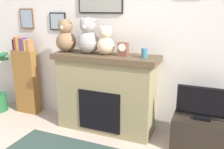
{
  "coord_description": "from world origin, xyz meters",
  "views": [
    {
      "loc": [
        1.17,
        -1.34,
        1.76
      ],
      "look_at": [
        -0.1,
        1.7,
        0.85
      ],
      "focal_mm": 38.93,
      "sensor_mm": 36.0,
      "label": 1
    }
  ],
  "objects_px": {
    "fireplace": "(106,92)",
    "teddy_bear_tan": "(88,37)",
    "mantel_clock": "(123,49)",
    "television": "(204,104)",
    "teddy_bear_brown": "(66,37)",
    "bookshelf": "(26,78)",
    "candle_jar": "(145,53)",
    "teddy_bear_grey": "(106,42)",
    "tv_stand": "(200,134)"
  },
  "relations": [
    {
      "from": "teddy_bear_brown",
      "to": "tv_stand",
      "type": "bearing_deg",
      "value": -1.27
    },
    {
      "from": "teddy_bear_brown",
      "to": "candle_jar",
      "type": "bearing_deg",
      "value": 0.03
    },
    {
      "from": "mantel_clock",
      "to": "teddy_bear_grey",
      "type": "relative_size",
      "value": 0.47
    },
    {
      "from": "bookshelf",
      "to": "mantel_clock",
      "type": "relative_size",
      "value": 7.13
    },
    {
      "from": "tv_stand",
      "to": "teddy_bear_grey",
      "type": "distance_m",
      "value": 1.73
    },
    {
      "from": "teddy_bear_tan",
      "to": "teddy_bear_grey",
      "type": "bearing_deg",
      "value": 0.03
    },
    {
      "from": "teddy_bear_tan",
      "to": "television",
      "type": "bearing_deg",
      "value": -1.61
    },
    {
      "from": "television",
      "to": "teddy_bear_tan",
      "type": "height_order",
      "value": "teddy_bear_tan"
    },
    {
      "from": "fireplace",
      "to": "tv_stand",
      "type": "height_order",
      "value": "fireplace"
    },
    {
      "from": "candle_jar",
      "to": "mantel_clock",
      "type": "relative_size",
      "value": 0.68
    },
    {
      "from": "fireplace",
      "to": "bookshelf",
      "type": "relative_size",
      "value": 1.15
    },
    {
      "from": "candle_jar",
      "to": "teddy_bear_tan",
      "type": "distance_m",
      "value": 0.84
    },
    {
      "from": "candle_jar",
      "to": "teddy_bear_grey",
      "type": "bearing_deg",
      "value": -179.95
    },
    {
      "from": "mantel_clock",
      "to": "tv_stand",
      "type": "bearing_deg",
      "value": -2.27
    },
    {
      "from": "mantel_clock",
      "to": "teddy_bear_grey",
      "type": "bearing_deg",
      "value": 179.8
    },
    {
      "from": "candle_jar",
      "to": "mantel_clock",
      "type": "height_order",
      "value": "mantel_clock"
    },
    {
      "from": "bookshelf",
      "to": "teddy_bear_tan",
      "type": "xyz_separation_m",
      "value": [
        1.24,
        -0.06,
        0.76
      ]
    },
    {
      "from": "mantel_clock",
      "to": "teddy_bear_grey",
      "type": "xyz_separation_m",
      "value": [
        -0.26,
        0.0,
        0.08
      ]
    },
    {
      "from": "television",
      "to": "teddy_bear_tan",
      "type": "relative_size",
      "value": 1.29
    },
    {
      "from": "tv_stand",
      "to": "candle_jar",
      "type": "relative_size",
      "value": 5.66
    },
    {
      "from": "television",
      "to": "mantel_clock",
      "type": "relative_size",
      "value": 3.53
    },
    {
      "from": "fireplace",
      "to": "television",
      "type": "height_order",
      "value": "fireplace"
    },
    {
      "from": "fireplace",
      "to": "tv_stand",
      "type": "bearing_deg",
      "value": -2.64
    },
    {
      "from": "teddy_bear_tan",
      "to": "tv_stand",
      "type": "bearing_deg",
      "value": -1.56
    },
    {
      "from": "tv_stand",
      "to": "teddy_bear_grey",
      "type": "relative_size",
      "value": 1.78
    },
    {
      "from": "mantel_clock",
      "to": "teddy_bear_tan",
      "type": "height_order",
      "value": "teddy_bear_tan"
    },
    {
      "from": "bookshelf",
      "to": "teddy_bear_grey",
      "type": "xyz_separation_m",
      "value": [
        1.51,
        -0.06,
        0.71
      ]
    },
    {
      "from": "tv_stand",
      "to": "teddy_bear_brown",
      "type": "relative_size",
      "value": 1.48
    },
    {
      "from": "television",
      "to": "candle_jar",
      "type": "xyz_separation_m",
      "value": [
        -0.78,
        0.05,
        0.57
      ]
    },
    {
      "from": "tv_stand",
      "to": "fireplace",
      "type": "bearing_deg",
      "value": 177.36
    },
    {
      "from": "mantel_clock",
      "to": "teddy_bear_brown",
      "type": "distance_m",
      "value": 0.9
    },
    {
      "from": "bookshelf",
      "to": "teddy_bear_brown",
      "type": "xyz_separation_m",
      "value": [
        0.87,
        -0.06,
        0.74
      ]
    },
    {
      "from": "television",
      "to": "teddy_bear_tan",
      "type": "bearing_deg",
      "value": 178.39
    },
    {
      "from": "bookshelf",
      "to": "television",
      "type": "xyz_separation_m",
      "value": [
        2.84,
        -0.1,
        0.02
      ]
    },
    {
      "from": "teddy_bear_brown",
      "to": "teddy_bear_tan",
      "type": "xyz_separation_m",
      "value": [
        0.37,
        -0.0,
        0.01
      ]
    },
    {
      "from": "candle_jar",
      "to": "mantel_clock",
      "type": "xyz_separation_m",
      "value": [
        -0.29,
        -0.0,
        0.03
      ]
    },
    {
      "from": "bookshelf",
      "to": "mantel_clock",
      "type": "xyz_separation_m",
      "value": [
        1.76,
        -0.06,
        0.62
      ]
    },
    {
      "from": "bookshelf",
      "to": "candle_jar",
      "type": "height_order",
      "value": "bookshelf"
    },
    {
      "from": "bookshelf",
      "to": "candle_jar",
      "type": "xyz_separation_m",
      "value": [
        2.06,
        -0.06,
        0.59
      ]
    },
    {
      "from": "fireplace",
      "to": "teddy_bear_tan",
      "type": "bearing_deg",
      "value": -175.95
    },
    {
      "from": "teddy_bear_tan",
      "to": "teddy_bear_grey",
      "type": "distance_m",
      "value": 0.27
    },
    {
      "from": "fireplace",
      "to": "teddy_bear_brown",
      "type": "distance_m",
      "value": 1.0
    },
    {
      "from": "television",
      "to": "mantel_clock",
      "type": "distance_m",
      "value": 1.23
    },
    {
      "from": "fireplace",
      "to": "bookshelf",
      "type": "xyz_separation_m",
      "value": [
        -1.5,
        0.04,
        0.03
      ]
    },
    {
      "from": "mantel_clock",
      "to": "teddy_bear_tan",
      "type": "distance_m",
      "value": 0.54
    },
    {
      "from": "fireplace",
      "to": "television",
      "type": "distance_m",
      "value": 1.34
    },
    {
      "from": "fireplace",
      "to": "teddy_bear_brown",
      "type": "xyz_separation_m",
      "value": [
        -0.63,
        -0.02,
        0.78
      ]
    },
    {
      "from": "mantel_clock",
      "to": "teddy_bear_tan",
      "type": "bearing_deg",
      "value": 179.92
    },
    {
      "from": "candle_jar",
      "to": "teddy_bear_grey",
      "type": "xyz_separation_m",
      "value": [
        -0.55,
        -0.0,
        0.12
      ]
    },
    {
      "from": "teddy_bear_brown",
      "to": "television",
      "type": "bearing_deg",
      "value": -1.31
    }
  ]
}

